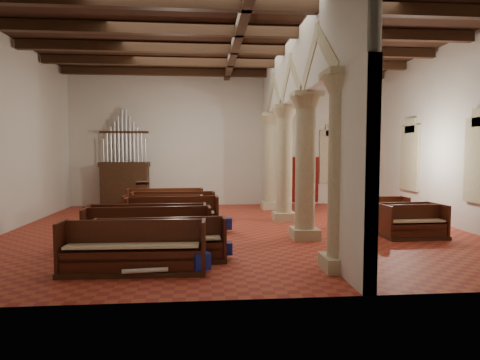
% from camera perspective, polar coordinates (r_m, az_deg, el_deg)
% --- Properties ---
extents(floor, '(14.00, 14.00, 0.00)m').
position_cam_1_polar(floor, '(12.71, -0.46, -7.05)').
color(floor, '#9F3B22').
rests_on(floor, ground).
extents(ceiling, '(14.00, 14.00, 0.00)m').
position_cam_1_polar(ceiling, '(12.97, -0.48, 19.94)').
color(ceiling, '#341D11').
rests_on(ceiling, wall_back).
extents(wall_back, '(14.00, 0.02, 6.00)m').
position_cam_1_polar(wall_back, '(18.47, -1.92, 5.75)').
color(wall_back, silver).
rests_on(wall_back, floor).
extents(wall_front, '(14.00, 0.02, 6.00)m').
position_cam_1_polar(wall_front, '(6.53, 3.66, 8.94)').
color(wall_front, silver).
rests_on(wall_front, floor).
extents(wall_left, '(0.02, 12.00, 6.00)m').
position_cam_1_polar(wall_left, '(13.83, -30.94, 5.77)').
color(wall_left, silver).
rests_on(wall_left, floor).
extents(wall_right, '(0.02, 12.00, 6.00)m').
position_cam_1_polar(wall_right, '(14.78, 27.86, 5.72)').
color(wall_right, silver).
rests_on(wall_right, floor).
extents(ceiling_beams, '(13.80, 11.80, 0.30)m').
position_cam_1_polar(ceiling_beams, '(12.92, -0.48, 19.18)').
color(ceiling_beams, '#351F11').
rests_on(ceiling_beams, wall_back).
extents(arcade, '(0.90, 11.90, 6.00)m').
position_cam_1_polar(arcade, '(12.79, 7.69, 9.02)').
color(arcade, '#C0B68E').
rests_on(arcade, floor).
extents(window_right_b, '(0.03, 1.00, 2.20)m').
position_cam_1_polar(window_right_b, '(16.92, 23.13, 2.88)').
color(window_right_b, '#2E6852').
rests_on(window_right_b, wall_right).
extents(window_back, '(1.00, 0.03, 2.20)m').
position_cam_1_polar(window_back, '(19.36, 13.06, 3.20)').
color(window_back, '#2E6852').
rests_on(window_back, wall_back).
extents(pipe_organ, '(2.10, 0.85, 4.40)m').
position_cam_1_polar(pipe_organ, '(18.31, -16.03, 0.51)').
color(pipe_organ, '#351F11').
rests_on(pipe_organ, floor).
extents(lectern, '(0.59, 0.61, 1.29)m').
position_cam_1_polar(lectern, '(16.89, -13.68, -2.59)').
color(lectern, '#31220F').
rests_on(lectern, floor).
extents(dossal_curtain, '(1.80, 0.07, 2.17)m').
position_cam_1_polar(dossal_curtain, '(18.93, 8.74, 0.10)').
color(dossal_curtain, maroon).
rests_on(dossal_curtain, floor).
extents(processional_banner, '(0.47, 0.60, 2.14)m').
position_cam_1_polar(processional_banner, '(18.55, 9.27, -1.23)').
color(processional_banner, '#351F11').
rests_on(processional_banner, floor).
extents(hymnal_box_a, '(0.41, 0.38, 0.33)m').
position_cam_1_polar(hymnal_box_a, '(8.19, -5.58, -11.40)').
color(hymnal_box_a, navy).
rests_on(hymnal_box_a, floor).
extents(hymnal_box_b, '(0.28, 0.23, 0.27)m').
position_cam_1_polar(hymnal_box_b, '(9.28, -1.98, -9.71)').
color(hymnal_box_b, navy).
rests_on(hymnal_box_b, floor).
extents(hymnal_box_c, '(0.35, 0.29, 0.34)m').
position_cam_1_polar(hymnal_box_c, '(12.24, -1.95, -6.20)').
color(hymnal_box_c, '#161D9C').
rests_on(hymnal_box_c, floor).
extents(tube_heater_a, '(0.88, 0.17, 0.09)m').
position_cam_1_polar(tube_heater_a, '(8.11, -13.32, -12.41)').
color(tube_heater_a, silver).
rests_on(tube_heater_a, floor).
extents(tube_heater_b, '(0.98, 0.51, 0.10)m').
position_cam_1_polar(tube_heater_b, '(9.50, -9.58, -9.92)').
color(tube_heater_b, white).
rests_on(tube_heater_b, floor).
extents(nave_pew_0, '(2.91, 0.78, 1.06)m').
position_cam_1_polar(nave_pew_0, '(8.46, -14.93, -10.41)').
color(nave_pew_0, '#351F11').
rests_on(nave_pew_0, floor).
extents(nave_pew_1, '(2.91, 0.80, 0.98)m').
position_cam_1_polar(nave_pew_1, '(9.12, -11.22, -9.48)').
color(nave_pew_1, '#351F11').
rests_on(nave_pew_1, floor).
extents(nave_pew_2, '(3.13, 0.86, 1.06)m').
position_cam_1_polar(nave_pew_2, '(10.29, -12.91, -7.80)').
color(nave_pew_2, '#351F11').
rests_on(nave_pew_2, floor).
extents(nave_pew_3, '(3.09, 0.73, 1.06)m').
position_cam_1_polar(nave_pew_3, '(10.92, -13.00, -7.13)').
color(nave_pew_3, '#351F11').
rests_on(nave_pew_3, floor).
extents(nave_pew_4, '(2.58, 0.69, 0.95)m').
position_cam_1_polar(nave_pew_4, '(11.75, -13.08, -6.52)').
color(nave_pew_4, '#351F11').
rests_on(nave_pew_4, floor).
extents(nave_pew_5, '(2.83, 0.87, 1.06)m').
position_cam_1_polar(nave_pew_5, '(12.53, -9.55, -5.63)').
color(nave_pew_5, '#351F11').
rests_on(nave_pew_5, floor).
extents(nave_pew_6, '(2.63, 0.75, 0.99)m').
position_cam_1_polar(nave_pew_6, '(13.66, -10.86, -4.95)').
color(nave_pew_6, '#351F11').
rests_on(nave_pew_6, floor).
extents(nave_pew_7, '(2.91, 0.70, 1.04)m').
position_cam_1_polar(nave_pew_7, '(14.35, -9.43, -4.44)').
color(nave_pew_7, '#351F11').
rests_on(nave_pew_7, floor).
extents(nave_pew_8, '(2.86, 0.82, 1.06)m').
position_cam_1_polar(nave_pew_8, '(15.39, -10.57, -3.86)').
color(nave_pew_8, '#351F11').
rests_on(nave_pew_8, floor).
extents(aisle_pew_0, '(1.77, 0.68, 0.95)m').
position_cam_1_polar(aisle_pew_0, '(12.36, 23.72, -6.19)').
color(aisle_pew_0, '#351F11').
rests_on(aisle_pew_0, floor).
extents(aisle_pew_1, '(1.78, 0.75, 0.95)m').
position_cam_1_polar(aisle_pew_1, '(12.84, 22.47, -5.79)').
color(aisle_pew_1, '#351F11').
rests_on(aisle_pew_1, floor).
extents(aisle_pew_2, '(1.73, 0.68, 0.99)m').
position_cam_1_polar(aisle_pew_2, '(13.77, 19.37, -5.01)').
color(aisle_pew_2, '#351F11').
rests_on(aisle_pew_2, floor).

